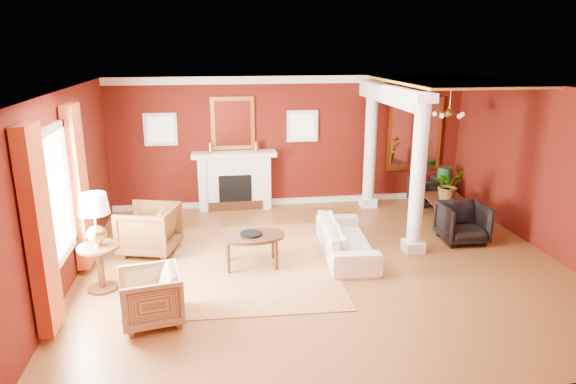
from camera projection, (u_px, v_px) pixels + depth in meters
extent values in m
plane|color=brown|center=(323.00, 264.00, 8.64)|extent=(8.00, 8.00, 0.00)
cube|color=#510D0B|center=(291.00, 142.00, 11.56)|extent=(8.00, 0.04, 2.90)
cube|color=#510D0B|center=(405.00, 274.00, 4.91)|extent=(8.00, 0.04, 2.90)
cube|color=#510D0B|center=(63.00, 191.00, 7.65)|extent=(0.04, 7.00, 2.90)
cube|color=#510D0B|center=(552.00, 172.00, 8.81)|extent=(0.04, 7.00, 2.90)
cube|color=white|center=(327.00, 89.00, 7.83)|extent=(8.00, 7.00, 0.04)
cube|color=white|center=(235.00, 182.00, 11.44)|extent=(1.60, 0.34, 1.20)
cube|color=black|center=(235.00, 191.00, 11.32)|extent=(0.72, 0.03, 0.70)
cube|color=#32180E|center=(236.00, 206.00, 11.42)|extent=(1.20, 0.05, 0.20)
cube|color=white|center=(234.00, 154.00, 11.23)|extent=(1.85, 0.42, 0.10)
cube|color=white|center=(203.00, 184.00, 11.31)|extent=(0.16, 0.40, 1.20)
cube|color=white|center=(266.00, 181.00, 11.52)|extent=(0.16, 0.40, 1.20)
cube|color=gold|center=(233.00, 123.00, 11.21)|extent=(0.95, 0.06, 1.15)
cube|color=white|center=(233.00, 123.00, 11.17)|extent=(0.78, 0.02, 0.98)
cube|color=white|center=(160.00, 129.00, 11.02)|extent=(0.70, 0.06, 0.70)
cube|color=white|center=(160.00, 130.00, 10.99)|extent=(0.54, 0.02, 0.54)
cube|color=white|center=(302.00, 126.00, 11.47)|extent=(0.70, 0.06, 0.70)
cube|color=white|center=(303.00, 126.00, 11.43)|extent=(0.54, 0.02, 0.54)
cube|color=white|center=(52.00, 196.00, 7.06)|extent=(0.03, 1.30, 1.70)
cube|color=white|center=(39.00, 212.00, 6.40)|extent=(0.08, 0.10, 1.90)
cube|color=white|center=(68.00, 183.00, 7.73)|extent=(0.08, 0.10, 1.90)
cube|color=#9F3D1B|center=(39.00, 231.00, 6.17)|extent=(0.18, 0.55, 2.60)
cube|color=#9F3D1B|center=(79.00, 187.00, 8.07)|extent=(0.18, 0.55, 2.60)
cube|color=white|center=(413.00, 246.00, 9.14)|extent=(0.34, 0.34, 0.20)
cylinder|color=white|center=(418.00, 173.00, 8.77)|extent=(0.26, 0.26, 2.50)
cube|color=white|center=(424.00, 98.00, 8.41)|extent=(0.36, 0.36, 0.16)
cube|color=white|center=(368.00, 202.00, 11.70)|extent=(0.34, 0.34, 0.20)
cylinder|color=white|center=(370.00, 144.00, 11.33)|extent=(0.26, 0.26, 2.50)
cube|color=white|center=(373.00, 85.00, 10.98)|extent=(0.36, 0.36, 0.16)
cube|color=white|center=(390.00, 95.00, 9.96)|extent=(0.30, 3.20, 0.32)
cube|color=gold|center=(451.00, 81.00, 9.91)|extent=(2.30, 3.40, 0.04)
cube|color=gold|center=(414.00, 134.00, 11.91)|extent=(1.30, 0.06, 1.70)
cube|color=white|center=(415.00, 134.00, 11.88)|extent=(1.10, 0.02, 1.50)
cylinder|color=#AB8435|center=(451.00, 97.00, 10.05)|extent=(0.02, 0.02, 0.65)
sphere|color=#AB8435|center=(449.00, 113.00, 10.14)|extent=(0.20, 0.20, 0.20)
sphere|color=#ECE5C8|center=(462.00, 114.00, 10.19)|extent=(0.09, 0.09, 0.09)
sphere|color=#ECE5C8|center=(447.00, 113.00, 10.42)|extent=(0.09, 0.09, 0.09)
sphere|color=#ECE5C8|center=(435.00, 114.00, 10.27)|extent=(0.09, 0.09, 0.09)
sphere|color=#ECE5C8|center=(442.00, 116.00, 9.96)|extent=(0.09, 0.09, 0.09)
sphere|color=#ECE5C8|center=(459.00, 116.00, 9.91)|extent=(0.09, 0.09, 0.09)
cube|color=white|center=(291.00, 80.00, 11.14)|extent=(8.00, 0.08, 0.16)
cube|color=white|center=(291.00, 201.00, 11.91)|extent=(8.00, 0.08, 0.12)
cube|color=maroon|center=(253.00, 262.00, 8.69)|extent=(2.85, 3.72, 0.01)
imported|color=beige|center=(346.00, 234.00, 8.90)|extent=(0.74, 2.07, 0.80)
imported|color=black|center=(149.00, 227.00, 9.00)|extent=(1.08, 1.12, 0.95)
imported|color=tan|center=(150.00, 294.00, 6.75)|extent=(0.85, 0.89, 0.79)
cylinder|color=#32180E|center=(251.00, 236.00, 8.41)|extent=(1.11, 1.11, 0.05)
cylinder|color=#32180E|center=(229.00, 259.00, 8.20)|extent=(0.05, 0.05, 0.50)
cylinder|color=#32180E|center=(277.00, 257.00, 8.32)|extent=(0.05, 0.05, 0.50)
cylinder|color=#32180E|center=(227.00, 248.00, 8.67)|extent=(0.05, 0.05, 0.50)
cylinder|color=#32180E|center=(273.00, 245.00, 8.78)|extent=(0.05, 0.05, 0.50)
imported|color=#32180E|center=(246.00, 230.00, 8.33)|extent=(0.15, 0.02, 0.21)
cylinder|color=#32180E|center=(103.00, 288.00, 7.75)|extent=(0.44, 0.44, 0.04)
cylinder|color=#32180E|center=(101.00, 268.00, 7.66)|extent=(0.10, 0.10, 0.68)
cylinder|color=#32180E|center=(98.00, 247.00, 7.57)|extent=(0.60, 0.60, 0.04)
sphere|color=#AB8435|center=(97.00, 234.00, 7.51)|extent=(0.28, 0.28, 0.28)
cylinder|color=#AB8435|center=(95.00, 221.00, 7.45)|extent=(0.03, 0.03, 0.30)
cone|color=#ECE5C8|center=(93.00, 204.00, 7.38)|extent=(0.44, 0.44, 0.30)
imported|color=#32180E|center=(449.00, 206.00, 10.46)|extent=(0.67, 1.46, 0.79)
imported|color=black|center=(463.00, 221.00, 9.52)|extent=(0.80, 0.75, 0.81)
imported|color=black|center=(427.00, 189.00, 11.81)|extent=(0.79, 0.75, 0.69)
sphere|color=#15421F|center=(442.00, 196.00, 11.95)|extent=(0.36, 0.36, 0.36)
cylinder|color=#15421F|center=(443.00, 185.00, 11.88)|extent=(0.32, 0.32, 0.84)
imported|color=#26591E|center=(449.00, 174.00, 10.34)|extent=(0.79, 0.82, 0.50)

